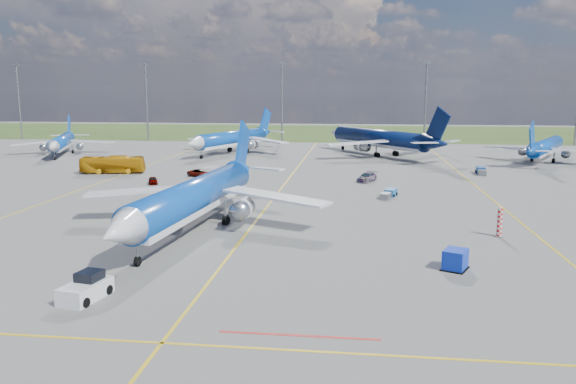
# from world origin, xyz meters

# --- Properties ---
(ground) EXTENTS (400.00, 400.00, 0.00)m
(ground) POSITION_xyz_m (0.00, 0.00, 0.00)
(ground) COLOR #5B5B58
(ground) RESTS_ON ground
(grass_strip) EXTENTS (400.00, 80.00, 0.01)m
(grass_strip) POSITION_xyz_m (0.00, 150.00, 0.00)
(grass_strip) COLOR #2D4719
(grass_strip) RESTS_ON ground
(taxiway_lines) EXTENTS (60.25, 160.00, 0.02)m
(taxiway_lines) POSITION_xyz_m (0.17, 27.70, 0.01)
(taxiway_lines) COLOR gold
(taxiway_lines) RESTS_ON ground
(floodlight_masts) EXTENTS (202.20, 0.50, 22.70)m
(floodlight_masts) POSITION_xyz_m (10.00, 110.00, 12.56)
(floodlight_masts) COLOR slate
(floodlight_masts) RESTS_ON ground
(warning_post) EXTENTS (0.50, 0.50, 3.00)m
(warning_post) POSITION_xyz_m (26.00, 8.00, 1.50)
(warning_post) COLOR red
(warning_post) RESTS_ON ground
(bg_jet_nw) EXTENTS (34.38, 38.90, 8.47)m
(bg_jet_nw) POSITION_xyz_m (-56.70, 72.75, 0.00)
(bg_jet_nw) COLOR #0B45A7
(bg_jet_nw) RESTS_ON ground
(bg_jet_nnw) EXTENTS (40.27, 45.83, 10.03)m
(bg_jet_nnw) POSITION_xyz_m (-18.01, 80.49, 0.00)
(bg_jet_nnw) COLOR #0B45A7
(bg_jet_nnw) RESTS_ON ground
(bg_jet_n) EXTENTS (51.91, 54.14, 11.28)m
(bg_jet_n) POSITION_xyz_m (16.39, 80.00, 0.00)
(bg_jet_n) COLOR #07163F
(bg_jet_n) RESTS_ON ground
(bg_jet_ne) EXTENTS (38.44, 41.83, 8.84)m
(bg_jet_ne) POSITION_xyz_m (51.03, 73.82, 0.00)
(bg_jet_ne) COLOR #0B45A7
(bg_jet_ne) RESTS_ON ground
(main_airliner) EXTENTS (34.36, 42.92, 10.50)m
(main_airliner) POSITION_xyz_m (-5.77, 7.35, 0.00)
(main_airliner) COLOR #0B45A7
(main_airliner) RESTS_ON ground
(pushback_tug) EXTENTS (2.79, 5.75, 1.91)m
(pushback_tug) POSITION_xyz_m (-7.84, -13.64, 0.77)
(pushback_tug) COLOR silver
(pushback_tug) RESTS_ON ground
(uld_container) EXTENTS (2.43, 2.64, 1.70)m
(uld_container) POSITION_xyz_m (19.69, -3.53, 0.85)
(uld_container) COLOR #0D2CBA
(uld_container) RESTS_ON ground
(apron_bus) EXTENTS (11.60, 4.71, 3.15)m
(apron_bus) POSITION_xyz_m (-32.36, 45.79, 1.58)
(apron_bus) COLOR #C3820B
(apron_bus) RESTS_ON ground
(service_car_a) EXTENTS (2.54, 3.58, 1.13)m
(service_car_a) POSITION_xyz_m (-20.98, 35.41, 0.57)
(service_car_a) COLOR #999999
(service_car_a) RESTS_ON ground
(service_car_b) EXTENTS (4.93, 4.26, 1.26)m
(service_car_b) POSITION_xyz_m (-15.69, 43.58, 0.63)
(service_car_b) COLOR #999999
(service_car_b) RESTS_ON ground
(service_car_c) EXTENTS (3.76, 5.35, 1.44)m
(service_car_c) POSITION_xyz_m (13.13, 42.04, 0.72)
(service_car_c) COLOR #999999
(service_car_c) RESTS_ON ground
(baggage_tug_w) EXTENTS (2.64, 4.82, 1.05)m
(baggage_tug_w) POSITION_xyz_m (15.95, 28.50, 0.49)
(baggage_tug_w) COLOR #1A5F9C
(baggage_tug_w) RESTS_ON ground
(baggage_tug_c) EXTENTS (1.92, 4.93, 1.08)m
(baggage_tug_c) POSITION_xyz_m (-7.43, 37.86, 0.50)
(baggage_tug_c) COLOR #1A439E
(baggage_tug_c) RESTS_ON ground
(baggage_tug_e) EXTENTS (1.96, 5.31, 1.16)m
(baggage_tug_e) POSITION_xyz_m (33.60, 52.91, 0.55)
(baggage_tug_e) COLOR navy
(baggage_tug_e) RESTS_ON ground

